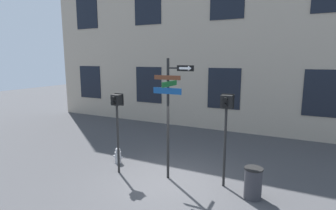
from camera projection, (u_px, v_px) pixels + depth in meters
ground_plane at (167, 183)px, 8.57m from camera, size 60.00×60.00×0.00m
street_sign_pole at (170, 107)px, 8.48m from camera, size 1.38×1.06×4.03m
pedestrian_signal_left at (117, 112)px, 8.98m from camera, size 0.36×0.40×2.84m
pedestrian_signal_right at (226, 115)px, 7.96m from camera, size 0.40×0.40×2.96m
fire_hydrant at (118, 156)px, 10.18m from camera, size 0.40×0.24×0.62m
trash_bin at (253, 183)px, 7.56m from camera, size 0.53×0.53×0.93m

